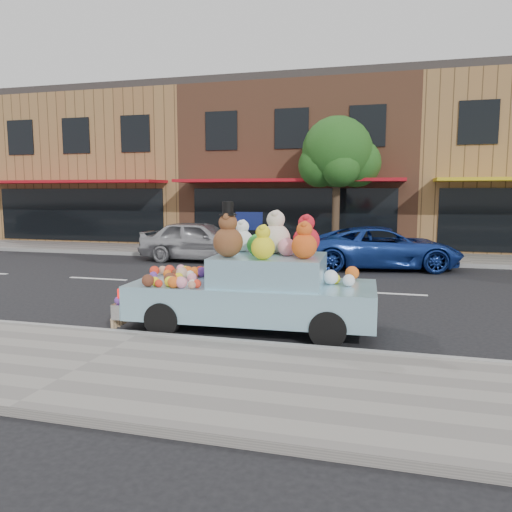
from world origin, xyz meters
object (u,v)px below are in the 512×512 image
(car_silver, at_px, (200,241))
(car_blue, at_px, (383,248))
(art_car, at_px, (254,286))
(street_tree, at_px, (338,158))

(car_silver, relative_size, car_blue, 0.88)
(car_blue, distance_m, art_car, 8.26)
(car_silver, xyz_separation_m, car_blue, (6.30, -0.08, -0.06))
(street_tree, xyz_separation_m, art_car, (-0.36, -10.45, -2.90))
(car_silver, bearing_deg, street_tree, -61.16)
(street_tree, height_order, car_silver, street_tree)
(street_tree, distance_m, art_car, 10.85)
(street_tree, distance_m, car_silver, 5.93)
(car_silver, bearing_deg, car_blue, -89.59)
(car_silver, distance_m, car_blue, 6.30)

